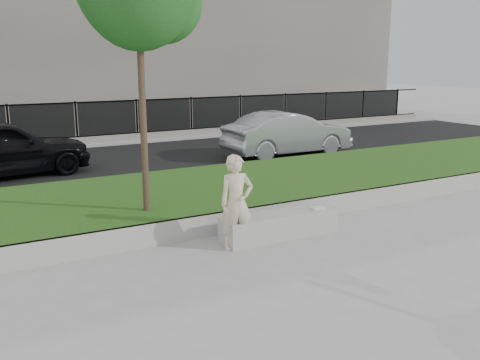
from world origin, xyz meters
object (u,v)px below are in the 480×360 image
man (236,203)px  car_silver (288,134)px  stone_bench (279,225)px  book (318,208)px

man → car_silver: bearing=57.3°
man → stone_bench: bearing=16.3°
book → stone_bench: bearing=175.1°
man → book: size_ratio=6.82×
stone_bench → book: 0.78m
man → book: bearing=7.9°
book → car_silver: (3.92, 6.65, 0.28)m
stone_bench → man: size_ratio=1.38×
stone_bench → car_silver: car_silver is taller
man → car_silver: (5.59, 6.67, -0.05)m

